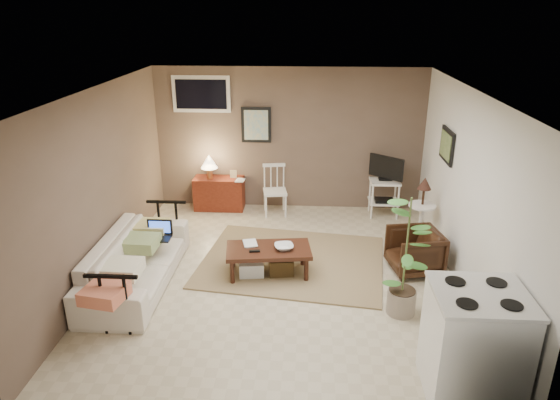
# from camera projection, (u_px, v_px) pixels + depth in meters

# --- Properties ---
(floor) EXTENTS (5.00, 5.00, 0.00)m
(floor) POSITION_uv_depth(u_px,v_px,m) (280.00, 276.00, 6.52)
(floor) COLOR #C1B293
(floor) RESTS_ON ground
(art_back) EXTENTS (0.50, 0.03, 0.60)m
(art_back) POSITION_uv_depth(u_px,v_px,m) (256.00, 125.00, 8.32)
(art_back) COLOR black
(art_right) EXTENTS (0.03, 0.60, 0.45)m
(art_right) POSITION_uv_depth(u_px,v_px,m) (447.00, 145.00, 6.82)
(art_right) COLOR black
(window) EXTENTS (0.96, 0.03, 0.60)m
(window) POSITION_uv_depth(u_px,v_px,m) (201.00, 94.00, 8.19)
(window) COLOR white
(rug) EXTENTS (2.68, 2.26, 0.02)m
(rug) POSITION_uv_depth(u_px,v_px,m) (292.00, 261.00, 6.89)
(rug) COLOR #8D7E52
(rug) RESTS_ON floor
(coffee_table) EXTENTS (1.14, 0.69, 0.41)m
(coffee_table) POSITION_uv_depth(u_px,v_px,m) (268.00, 259.00, 6.47)
(coffee_table) COLOR #3D1A10
(coffee_table) RESTS_ON floor
(sofa) EXTENTS (0.63, 2.15, 0.84)m
(sofa) POSITION_uv_depth(u_px,v_px,m) (135.00, 253.00, 6.21)
(sofa) COLOR beige
(sofa) RESTS_ON floor
(sofa_pillows) EXTENTS (0.41, 2.04, 0.14)m
(sofa_pillows) POSITION_uv_depth(u_px,v_px,m) (132.00, 256.00, 5.95)
(sofa_pillows) COLOR #F0E8C7
(sofa_pillows) RESTS_ON sofa
(sofa_end_rails) EXTENTS (0.58, 2.15, 0.72)m
(sofa_end_rails) POSITION_uv_depth(u_px,v_px,m) (145.00, 258.00, 6.23)
(sofa_end_rails) COLOR black
(sofa_end_rails) RESTS_ON floor
(laptop) EXTENTS (0.33, 0.24, 0.22)m
(laptop) POSITION_uv_depth(u_px,v_px,m) (159.00, 232.00, 6.50)
(laptop) COLOR black
(laptop) RESTS_ON sofa
(red_console) EXTENTS (0.85, 0.38, 0.98)m
(red_console) POSITION_uv_depth(u_px,v_px,m) (218.00, 190.00, 8.59)
(red_console) COLOR maroon
(red_console) RESTS_ON floor
(spindle_chair) EXTENTS (0.43, 0.43, 0.84)m
(spindle_chair) POSITION_uv_depth(u_px,v_px,m) (275.00, 192.00, 8.37)
(spindle_chair) COLOR white
(spindle_chair) RESTS_ON floor
(tv_stand) EXTENTS (0.51, 0.42, 1.03)m
(tv_stand) POSITION_uv_depth(u_px,v_px,m) (385.00, 185.00, 8.24)
(tv_stand) COLOR white
(tv_stand) RESTS_ON floor
(side_table) EXTENTS (0.39, 0.39, 1.04)m
(side_table) POSITION_uv_depth(u_px,v_px,m) (423.00, 203.00, 7.18)
(side_table) COLOR white
(side_table) RESTS_ON floor
(armchair) EXTENTS (0.69, 0.72, 0.64)m
(armchair) POSITION_uv_depth(u_px,v_px,m) (415.00, 249.00, 6.54)
(armchair) COLOR black
(armchair) RESTS_ON floor
(potted_plant) EXTENTS (0.36, 0.36, 1.44)m
(potted_plant) POSITION_uv_depth(u_px,v_px,m) (406.00, 253.00, 5.47)
(potted_plant) COLOR gray
(potted_plant) RESTS_ON floor
(stove) EXTENTS (0.80, 0.74, 1.05)m
(stove) POSITION_uv_depth(u_px,v_px,m) (474.00, 344.00, 4.39)
(stove) COLOR white
(stove) RESTS_ON floor
(bowl) EXTENTS (0.25, 0.11, 0.24)m
(bowl) POSITION_uv_depth(u_px,v_px,m) (284.00, 240.00, 6.36)
(bowl) COLOR #3D1A10
(bowl) RESTS_ON coffee_table
(book_table) EXTENTS (0.17, 0.06, 0.24)m
(book_table) POSITION_uv_depth(u_px,v_px,m) (243.00, 236.00, 6.48)
(book_table) COLOR #3D1A10
(book_table) RESTS_ON coffee_table
(book_console) EXTENTS (0.15, 0.03, 0.20)m
(book_console) POSITION_uv_depth(u_px,v_px,m) (236.00, 175.00, 8.33)
(book_console) COLOR #3D1A10
(book_console) RESTS_ON red_console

